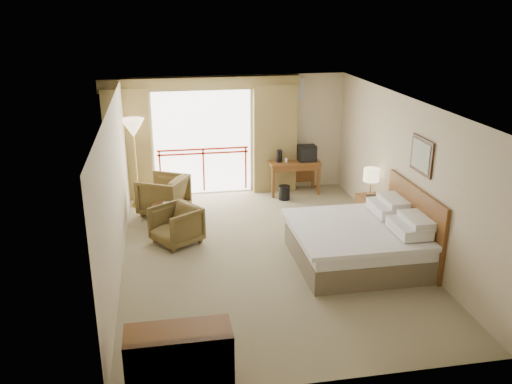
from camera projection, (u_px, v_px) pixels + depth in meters
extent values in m
plane|color=#7E7454|center=(266.00, 253.00, 9.65)|extent=(7.00, 7.00, 0.00)
plane|color=white|center=(267.00, 103.00, 8.75)|extent=(7.00, 7.00, 0.00)
plane|color=#C6B490|center=(237.00, 134.00, 12.45)|extent=(5.00, 0.00, 5.00)
plane|color=#C6B490|center=(329.00, 280.00, 5.95)|extent=(5.00, 0.00, 5.00)
plane|color=#C6B490|center=(116.00, 190.00, 8.78)|extent=(0.00, 7.00, 7.00)
plane|color=#C6B490|center=(405.00, 174.00, 9.62)|extent=(0.00, 7.00, 7.00)
plane|color=white|center=(203.00, 143.00, 12.34)|extent=(2.40, 0.00, 2.40)
cube|color=red|center=(203.00, 153.00, 12.41)|extent=(2.09, 0.03, 0.04)
cube|color=red|center=(203.00, 149.00, 12.37)|extent=(2.09, 0.03, 0.04)
cube|color=red|center=(160.00, 172.00, 12.38)|extent=(0.04, 0.03, 1.00)
cube|color=red|center=(204.00, 170.00, 12.54)|extent=(0.04, 0.03, 1.00)
cube|color=red|center=(246.00, 168.00, 12.71)|extent=(0.04, 0.03, 1.00)
cube|color=olive|center=(128.00, 145.00, 11.93)|extent=(1.00, 0.26, 2.50)
cube|color=olive|center=(275.00, 139.00, 12.48)|extent=(1.00, 0.26, 2.50)
cube|color=olive|center=(201.00, 83.00, 11.80)|extent=(4.40, 0.22, 0.28)
cube|color=silver|center=(293.00, 89.00, 12.30)|extent=(0.50, 0.04, 0.50)
cube|color=brown|center=(356.00, 251.00, 9.27)|extent=(2.05, 2.00, 0.40)
cube|color=white|center=(357.00, 235.00, 9.17)|extent=(2.01, 1.96, 0.22)
cube|color=white|center=(355.00, 229.00, 9.12)|extent=(2.09, 2.06, 0.08)
cube|color=white|center=(409.00, 228.00, 8.77)|extent=(0.50, 0.75, 0.18)
cube|color=white|center=(387.00, 208.00, 9.61)|extent=(0.50, 0.75, 0.18)
cube|color=white|center=(417.00, 220.00, 8.76)|extent=(0.40, 0.70, 0.14)
cube|color=white|center=(394.00, 201.00, 9.59)|extent=(0.40, 0.70, 0.14)
cube|color=#5C3216|center=(414.00, 223.00, 9.29)|extent=(0.06, 2.10, 1.30)
cube|color=black|center=(422.00, 156.00, 8.89)|extent=(0.03, 0.72, 0.60)
cube|color=silver|center=(421.00, 156.00, 8.89)|extent=(0.01, 0.60, 0.48)
cube|color=#5C3216|center=(370.00, 211.00, 10.73)|extent=(0.46, 0.54, 0.62)
cylinder|color=tan|center=(370.00, 194.00, 10.66)|extent=(0.13, 0.13, 0.04)
cylinder|color=tan|center=(371.00, 186.00, 10.60)|extent=(0.03, 0.03, 0.33)
cylinder|color=#FFE5B2|center=(371.00, 175.00, 10.52)|extent=(0.31, 0.31, 0.25)
cube|color=black|center=(371.00, 197.00, 10.46)|extent=(0.21, 0.18, 0.08)
cube|color=#5C3216|center=(294.00, 162.00, 12.46)|extent=(1.17, 0.57, 0.05)
cube|color=#5C3216|center=(273.00, 183.00, 12.27)|extent=(0.06, 0.06, 0.72)
cube|color=#5C3216|center=(319.00, 180.00, 12.45)|extent=(0.06, 0.06, 0.72)
cube|color=#5C3216|center=(269.00, 176.00, 12.73)|extent=(0.06, 0.06, 0.72)
cube|color=#5C3216|center=(313.00, 174.00, 12.91)|extent=(0.06, 0.06, 0.72)
cube|color=#5C3216|center=(291.00, 172.00, 12.79)|extent=(1.07, 0.03, 0.54)
cube|color=#5C3216|center=(297.00, 169.00, 12.25)|extent=(1.07, 0.03, 0.12)
cube|color=black|center=(307.00, 153.00, 12.45)|extent=(0.40, 0.31, 0.36)
cube|color=black|center=(309.00, 155.00, 12.30)|extent=(0.36, 0.02, 0.29)
cylinder|color=black|center=(279.00, 156.00, 12.35)|extent=(0.16, 0.16, 0.29)
cylinder|color=white|center=(286.00, 160.00, 12.36)|extent=(0.08, 0.08, 0.10)
cylinder|color=black|center=(284.00, 193.00, 12.23)|extent=(0.27, 0.27, 0.32)
imported|color=#4D3E21|center=(164.00, 213.00, 11.48)|extent=(1.21, 1.20, 0.82)
imported|color=#4D3E21|center=(177.00, 243.00, 10.07)|extent=(1.08, 1.07, 0.71)
cylinder|color=black|center=(163.00, 206.00, 10.56)|extent=(0.45, 0.45, 0.04)
cylinder|color=black|center=(164.00, 217.00, 10.64)|extent=(0.05, 0.05, 0.45)
cylinder|color=black|center=(165.00, 227.00, 10.71)|extent=(0.33, 0.33, 0.03)
imported|color=white|center=(163.00, 205.00, 10.55)|extent=(0.17, 0.22, 0.02)
cylinder|color=tan|center=(139.00, 205.00, 11.92)|extent=(0.31, 0.31, 0.03)
cylinder|color=tan|center=(136.00, 169.00, 11.64)|extent=(0.03, 0.03, 1.68)
cone|color=#FFE5B2|center=(133.00, 128.00, 11.34)|extent=(0.49, 0.49, 0.39)
cube|color=#5C3216|center=(180.00, 361.00, 6.14)|extent=(1.20, 0.50, 0.80)
cube|color=black|center=(181.00, 375.00, 5.90)|extent=(1.10, 0.02, 0.70)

